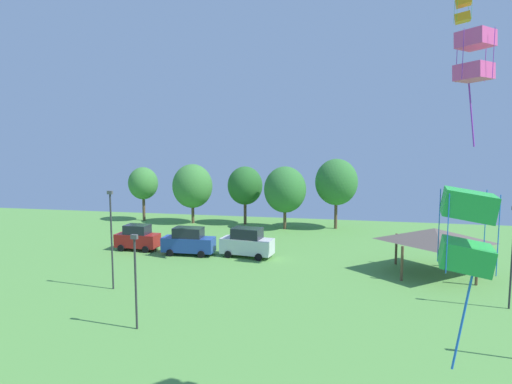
{
  "coord_description": "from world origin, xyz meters",
  "views": [
    {
      "loc": [
        4.69,
        0.24,
        10.3
      ],
      "look_at": [
        1.57,
        14.93,
        8.6
      ],
      "focal_mm": 32.0,
      "sensor_mm": 36.0,
      "label": 1
    }
  ],
  "objects": [
    {
      "name": "kite_flying_2",
      "position": [
        7.07,
        10.35,
        8.42
      ],
      "size": [
        1.18,
        1.11,
        3.98
      ],
      "color": "green"
    },
    {
      "name": "kite_flying_3",
      "position": [
        11.98,
        35.57,
        19.39
      ],
      "size": [
        1.23,
        1.17,
        1.8
      ],
      "color": "orange"
    },
    {
      "name": "kite_flying_5",
      "position": [
        5.21,
        36.31,
        20.3
      ],
      "size": [
        2.3,
        1.91,
        0.16
      ],
      "color": "yellow"
    },
    {
      "name": "kite_flying_6",
      "position": [
        8.31,
        15.84,
        12.9
      ],
      "size": [
        1.3,
        1.29,
        3.58
      ],
      "color": "#E54C93"
    },
    {
      "name": "parked_car_leftmost",
      "position": [
        -15.03,
        39.24,
        1.19
      ],
      "size": [
        4.05,
        2.03,
        2.42
      ],
      "rotation": [
        0.0,
        0.0,
        -0.02
      ],
      "color": "maroon",
      "rests_on": "ground"
    },
    {
      "name": "parked_car_second_from_left",
      "position": [
        -9.68,
        38.52,
        1.23
      ],
      "size": [
        4.74,
        2.05,
        2.51
      ],
      "rotation": [
        0.0,
        0.0,
        0.02
      ],
      "color": "#234299",
      "rests_on": "ground"
    },
    {
      "name": "parked_car_third_from_left",
      "position": [
        -4.32,
        38.9,
        1.27
      ],
      "size": [
        4.83,
        2.57,
        2.61
      ],
      "rotation": [
        0.0,
        0.0,
        -0.14
      ],
      "color": "silver",
      "rests_on": "ground"
    },
    {
      "name": "park_pavilion",
      "position": [
        10.98,
        36.81,
        3.08
      ],
      "size": [
        6.63,
        6.02,
        3.6
      ],
      "color": "brown",
      "rests_on": "ground"
    },
    {
      "name": "light_post_0",
      "position": [
        -11.46,
        28.33,
        3.86
      ],
      "size": [
        0.36,
        0.2,
        6.9
      ],
      "color": "#2D2D33",
      "rests_on": "ground"
    },
    {
      "name": "light_post_2",
      "position": [
        14.32,
        29.97,
        3.59
      ],
      "size": [
        0.36,
        0.2,
        6.37
      ],
      "color": "#2D2D33",
      "rests_on": "ground"
    },
    {
      "name": "light_post_3",
      "position": [
        -6.71,
        22.41,
        3.02
      ],
      "size": [
        0.36,
        0.2,
        5.27
      ],
      "color": "#2D2D33",
      "rests_on": "ground"
    },
    {
      "name": "treeline_tree_0",
      "position": [
        -21.6,
        54.23,
        4.82
      ],
      "size": [
        3.77,
        3.77,
        6.91
      ],
      "color": "brown",
      "rests_on": "ground"
    },
    {
      "name": "treeline_tree_1",
      "position": [
        -14.74,
        53.73,
        4.67
      ],
      "size": [
        4.96,
        4.96,
        7.41
      ],
      "color": "brown",
      "rests_on": "ground"
    },
    {
      "name": "treeline_tree_2",
      "position": [
        -8.17,
        54.38,
        4.79
      ],
      "size": [
        4.28,
        4.28,
        7.16
      ],
      "color": "brown",
      "rests_on": "ground"
    },
    {
      "name": "treeline_tree_3",
      "position": [
        -2.91,
        52.32,
        4.64
      ],
      "size": [
        4.89,
        4.89,
        7.34
      ],
      "color": "brown",
      "rests_on": "ground"
    },
    {
      "name": "treeline_tree_4",
      "position": [
        2.89,
        53.82,
        5.49
      ],
      "size": [
        4.92,
        4.92,
        8.21
      ],
      "color": "brown",
      "rests_on": "ground"
    }
  ]
}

